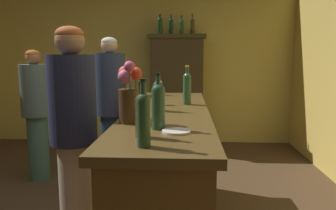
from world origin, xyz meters
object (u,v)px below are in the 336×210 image
object	(u,v)px
wine_bottle_chardonnay	(158,94)
wine_bottle_merlot	(187,87)
wine_glass_front	(159,84)
cheese_plate	(177,131)
wine_bottle_malbec	(141,113)
flower_arrangement	(129,91)
patron_near_entrance	(36,110)
display_cabinet	(177,89)
display_bottle_midleft	(171,26)
bar_counter	(168,176)
display_bottle_center	(182,26)
display_bottle_midright	(192,25)
wine_glass_mid	(159,92)
wine_bottle_riesling	(158,104)
patron_tall	(74,132)
patron_in_grey	(111,108)
display_bottle_left	(160,25)
wine_bottle_rose	(144,117)

from	to	relation	value
wine_bottle_chardonnay	wine_bottle_merlot	size ratio (longest dim) A/B	0.82
wine_bottle_merlot	wine_glass_front	world-z (taller)	wine_bottle_merlot
wine_glass_front	cheese_plate	xyz separation A→B (m)	(0.24, -1.70, -0.11)
wine_bottle_malbec	flower_arrangement	world-z (taller)	flower_arrangement
patron_near_entrance	display_cabinet	bearing A→B (deg)	93.81
wine_bottle_malbec	display_bottle_midleft	distance (m)	3.71
bar_counter	wine_glass_front	xyz separation A→B (m)	(-0.15, 0.98, 0.64)
display_bottle_center	display_bottle_midright	world-z (taller)	display_bottle_midright
wine_bottle_merlot	wine_glass_mid	world-z (taller)	wine_bottle_merlot
wine_bottle_riesling	flower_arrangement	xyz separation A→B (m)	(-0.20, 0.16, 0.05)
display_bottle_center	patron_near_entrance	world-z (taller)	display_bottle_center
display_cabinet	wine_bottle_merlot	bearing A→B (deg)	-86.35
display_bottle_midright	flower_arrangement	bearing A→B (deg)	-97.67
patron_tall	patron_near_entrance	xyz separation A→B (m)	(-0.94, 1.45, -0.09)
wine_bottle_malbec	display_bottle_center	distance (m)	3.71
display_bottle_midleft	patron_tall	distance (m)	3.23
wine_bottle_riesling	flower_arrangement	world-z (taller)	flower_arrangement
cheese_plate	display_bottle_midleft	xyz separation A→B (m)	(-0.19, 3.52, 0.86)
wine_glass_mid	patron_in_grey	bearing A→B (deg)	130.15
wine_bottle_chardonnay	wine_glass_mid	size ratio (longest dim) A/B	1.83
wine_bottle_merlot	display_bottle_midright	bearing A→B (deg)	88.19
flower_arrangement	patron_near_entrance	world-z (taller)	patron_near_entrance
display_cabinet	display_bottle_left	xyz separation A→B (m)	(-0.26, -0.00, 1.00)
wine_bottle_chardonnay	cheese_plate	distance (m)	0.73
patron_tall	wine_bottle_malbec	bearing A→B (deg)	-67.99
display_bottle_left	display_bottle_midright	xyz separation A→B (m)	(0.50, -0.00, -0.00)
display_bottle_midleft	display_bottle_center	world-z (taller)	display_bottle_midleft
display_bottle_midleft	patron_in_grey	xyz separation A→B (m)	(-0.56, -1.83, -1.01)
wine_bottle_riesling	patron_tall	world-z (taller)	patron_tall
display_bottle_center	patron_tall	distance (m)	3.26
wine_bottle_rose	wine_bottle_malbec	distance (m)	0.19
bar_counter	wine_bottle_rose	size ratio (longest dim) A/B	7.47
wine_glass_mid	display_bottle_center	distance (m)	2.62
wine_glass_mid	cheese_plate	distance (m)	1.04
wine_bottle_riesling	wine_bottle_chardonnay	bearing A→B (deg)	95.03
display_cabinet	flower_arrangement	distance (m)	3.30
wine_bottle_rose	wine_bottle_merlot	xyz separation A→B (m)	(0.20, 1.33, 0.01)
wine_bottle_malbec	display_bottle_midleft	world-z (taller)	display_bottle_midleft
wine_bottle_riesling	patron_near_entrance	bearing A→B (deg)	130.34
wine_bottle_malbec	wine_glass_mid	bearing A→B (deg)	90.16
wine_bottle_merlot	display_bottle_left	bearing A→B (deg)	99.66
patron_in_grey	wine_bottle_malbec	bearing A→B (deg)	-31.12
display_bottle_midleft	wine_bottle_malbec	bearing A→B (deg)	-89.80
wine_bottle_chardonnay	display_bottle_midright	bearing A→B (deg)	83.92
display_bottle_midleft	patron_in_grey	distance (m)	2.16
wine_glass_front	display_bottle_midright	size ratio (longest dim) A/B	0.51
flower_arrangement	cheese_plate	world-z (taller)	flower_arrangement
bar_counter	cheese_plate	distance (m)	0.90
wine_glass_front	display_cabinet	bearing A→B (deg)	85.57
wine_bottle_chardonnay	flower_arrangement	world-z (taller)	flower_arrangement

